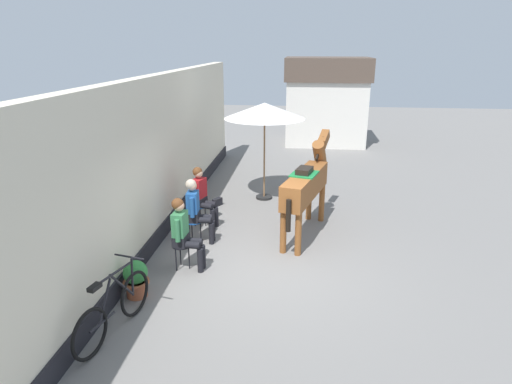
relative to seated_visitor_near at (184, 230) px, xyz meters
name	(u,v)px	position (x,y,z in m)	size (l,w,h in m)	color
ground_plane	(279,209)	(1.56, 3.31, -0.78)	(40.00, 40.00, 0.00)	slate
pub_facade_wall	(160,163)	(-0.99, 1.81, 0.76)	(0.34, 14.00, 3.40)	beige
distant_cottage	(326,100)	(2.96, 11.49, 1.02)	(3.40, 2.60, 3.50)	silver
seated_visitor_near	(184,230)	(0.00, 0.00, 0.00)	(0.61, 0.49, 1.39)	black
seated_visitor_middle	(196,208)	(-0.06, 1.17, 0.00)	(0.61, 0.49, 1.39)	#194C99
seated_visitor_far	(202,194)	(-0.15, 2.07, 0.00)	(0.61, 0.49, 1.39)	#194C99
saddled_horse_center	(307,183)	(2.21, 1.89, 0.38)	(1.07, 2.93, 2.06)	brown
flower_planter_near	(136,278)	(-0.55, -1.02, -0.44)	(0.43, 0.43, 0.64)	#A85638
leaning_bicycle	(114,310)	(-0.49, -2.02, -0.38)	(0.56, 1.73, 1.02)	black
cafe_parasol	(265,111)	(1.09, 4.11, 1.59)	(2.10, 2.10, 2.58)	black
satchel_bag	(217,202)	(-0.07, 3.39, -0.68)	(0.28, 0.12, 0.20)	black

